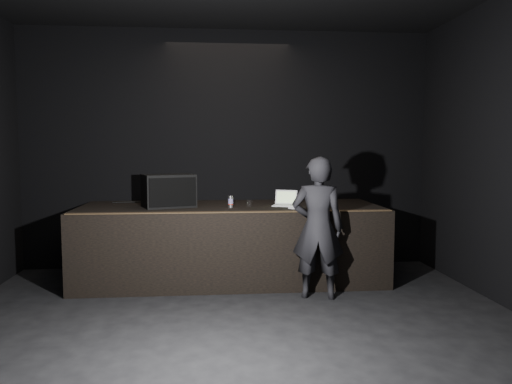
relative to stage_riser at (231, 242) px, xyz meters
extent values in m
plane|color=black|center=(0.00, -2.73, -0.50)|extent=(7.00, 7.00, 0.00)
cube|color=black|center=(0.00, 0.77, 1.25)|extent=(6.00, 0.10, 3.50)
cube|color=black|center=(0.00, -6.23, 1.25)|extent=(6.00, 0.10, 3.50)
cube|color=black|center=(0.00, 0.00, 0.00)|extent=(4.00, 1.50, 1.00)
cube|color=brown|center=(0.00, -0.71, 0.51)|extent=(3.92, 0.10, 0.01)
cube|color=black|center=(-0.81, -0.08, 0.71)|extent=(0.75, 0.63, 0.43)
cube|color=black|center=(-0.74, -0.30, 0.71)|extent=(0.58, 0.21, 0.37)
cylinder|color=black|center=(-1.23, 0.52, 0.51)|extent=(0.83, 0.13, 0.02)
cube|color=silver|center=(0.71, -0.11, 0.51)|extent=(0.35, 0.29, 0.01)
cube|color=silver|center=(0.71, -0.11, 0.52)|extent=(0.27, 0.20, 0.00)
cube|color=silver|center=(0.76, 0.01, 0.61)|extent=(0.30, 0.16, 0.19)
cube|color=#B9EC45|center=(0.76, 0.00, 0.61)|extent=(0.26, 0.13, 0.15)
cylinder|color=silver|center=(0.00, -0.22, 0.58)|extent=(0.06, 0.06, 0.16)
cylinder|color=navy|center=(0.00, -0.22, 0.58)|extent=(0.07, 0.07, 0.07)
cylinder|color=#B52510|center=(0.00, -0.22, 0.54)|extent=(0.07, 0.07, 0.01)
cylinder|color=white|center=(0.24, -0.15, 0.54)|extent=(0.07, 0.07, 0.09)
cube|color=silver|center=(0.78, -0.45, 0.51)|extent=(0.11, 0.13, 0.03)
imported|color=black|center=(0.99, -0.95, 0.34)|extent=(0.68, 0.52, 1.67)
camera|label=1|loc=(-0.25, -6.67, 1.27)|focal=35.00mm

